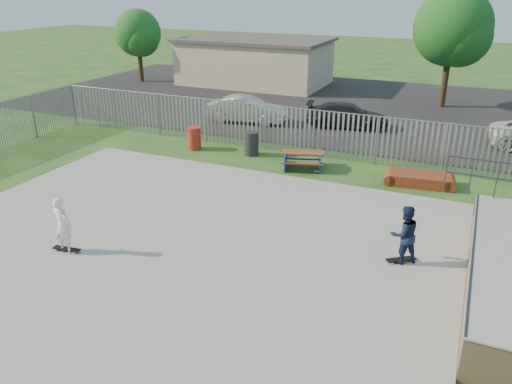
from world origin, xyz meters
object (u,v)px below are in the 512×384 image
at_px(car_silver, 246,109).
at_px(funbox, 419,179).
at_px(skater_white, 63,225).
at_px(car_dark, 347,115).
at_px(tree_mid, 453,28).
at_px(trash_bin_red, 194,138).
at_px(picnic_table, 303,160).
at_px(skater_navy, 404,234).
at_px(tree_left, 138,33).
at_px(trash_bin_grey, 251,143).

bearing_deg(car_silver, funbox, -128.97).
bearing_deg(car_silver, skater_white, 176.45).
height_order(car_dark, skater_white, skater_white).
bearing_deg(tree_mid, trash_bin_red, -125.27).
height_order(picnic_table, skater_navy, skater_navy).
height_order(tree_left, tree_mid, tree_mid).
bearing_deg(tree_left, skater_white, -58.38).
xyz_separation_m(car_silver, tree_left, (-12.19, 7.54, 2.78)).
distance_m(trash_bin_grey, tree_mid, 14.95).
height_order(funbox, skater_navy, skater_navy).
distance_m(skater_navy, skater_white, 8.92).
height_order(trash_bin_grey, car_dark, car_dark).
height_order(funbox, car_silver, car_silver).
distance_m(picnic_table, skater_white, 9.86).
relative_size(trash_bin_red, skater_navy, 0.63).
bearing_deg(skater_white, tree_left, -55.91).
relative_size(funbox, car_silver, 0.54).
xyz_separation_m(trash_bin_grey, tree_left, (-14.67, 12.34, 2.96)).
height_order(picnic_table, skater_white, skater_white).
distance_m(trash_bin_grey, skater_white, 9.92).
bearing_deg(trash_bin_red, funbox, -1.92).
bearing_deg(trash_bin_grey, skater_white, -95.77).
height_order(car_silver, skater_navy, skater_navy).
relative_size(picnic_table, skater_white, 1.23).
bearing_deg(car_silver, trash_bin_grey, -161.98).
distance_m(trash_bin_red, tree_left, 17.69).
bearing_deg(picnic_table, car_dark, 71.93).
height_order(tree_mid, skater_navy, tree_mid).
bearing_deg(trash_bin_red, picnic_table, -4.24).
distance_m(trash_bin_red, skater_navy, 11.90).
distance_m(tree_mid, skater_white, 24.17).
relative_size(picnic_table, trash_bin_grey, 1.89).
height_order(tree_mid, skater_white, tree_mid).
bearing_deg(trash_bin_grey, car_silver, 117.35).
bearing_deg(trash_bin_grey, skater_navy, -42.43).
relative_size(car_dark, skater_white, 2.64).
relative_size(trash_bin_grey, car_silver, 0.25).
xyz_separation_m(tree_left, skater_navy, (22.02, -19.06, -2.53)).
relative_size(trash_bin_red, tree_mid, 0.15).
bearing_deg(skater_white, trash_bin_grey, -93.30).
xyz_separation_m(funbox, trash_bin_grey, (-7.04, 0.62, 0.30)).
bearing_deg(tree_mid, tree_left, -178.76).
height_order(car_dark, tree_left, tree_left).
bearing_deg(picnic_table, tree_left, 125.33).
xyz_separation_m(picnic_table, skater_navy, (4.80, -6.04, 0.59)).
xyz_separation_m(picnic_table, car_silver, (-5.04, 5.48, 0.35)).
distance_m(car_dark, tree_mid, 8.79).
xyz_separation_m(funbox, car_silver, (-9.52, 5.42, 0.49)).
xyz_separation_m(trash_bin_red, tree_left, (-12.01, 12.64, 2.97)).
bearing_deg(car_dark, trash_bin_grey, 145.27).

